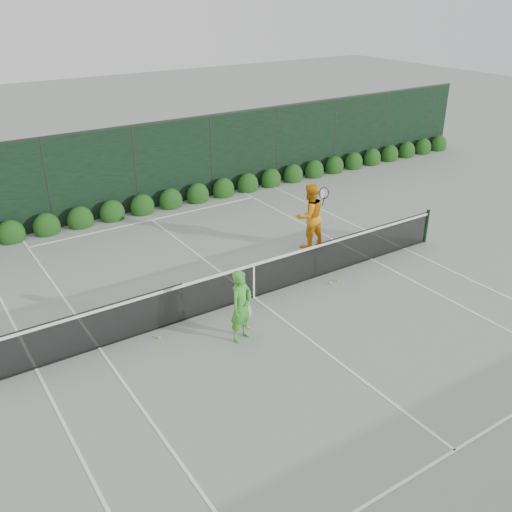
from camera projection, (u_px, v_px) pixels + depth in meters
ground at (254, 298)px, 14.71m from camera, size 80.00×80.00×0.00m
tennis_net at (253, 280)px, 14.47m from camera, size 12.90×0.10×1.07m
player_woman at (241, 306)px, 12.65m from camera, size 0.73×0.61×1.72m
player_man at (309, 216)px, 17.15m from camera, size 0.98×0.77×2.01m
court_lines at (254, 297)px, 14.71m from camera, size 11.03×23.83×0.01m
windscreen_fence at (324, 289)px, 12.02m from camera, size 32.00×21.07×3.06m
hedge_row at (142, 207)px, 20.00m from camera, size 31.66×0.65×0.94m
tennis_balls at (266, 308)px, 14.17m from camera, size 5.29×0.85×0.07m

